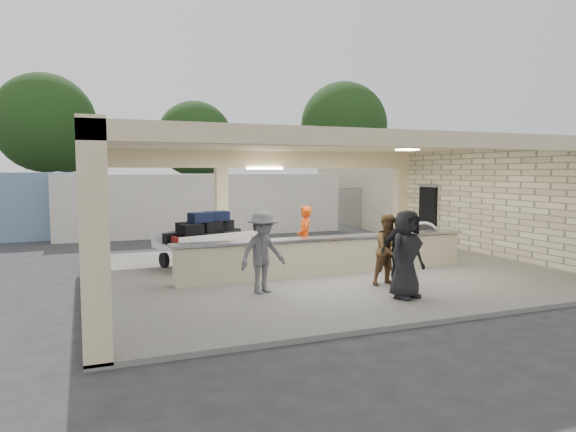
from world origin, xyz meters
name	(u,v)px	position (x,y,z in m)	size (l,w,h in m)	color
ground	(320,274)	(0.00, 0.00, 0.00)	(120.00, 120.00, 0.00)	#27272A
pavilion	(317,222)	(0.21, 0.66, 1.35)	(12.01, 10.00, 3.55)	#64625D
baggage_counter	(328,255)	(0.00, -0.50, 0.59)	(8.20, 0.58, 0.98)	#C1B690
luggage_cart	(206,237)	(-2.73, 1.80, 0.94)	(3.01, 2.38, 1.54)	white
drum_fan	(424,238)	(4.05, 0.88, 0.69)	(1.00, 0.84, 1.10)	white
baggage_handler	(305,238)	(-0.30, 0.34, 0.97)	(0.63, 0.35, 1.74)	#E2470B
passenger_a	(389,249)	(0.75, -2.21, 0.95)	(0.82, 0.36, 1.69)	brown
passenger_b	(399,251)	(0.86, -2.45, 0.95)	(0.99, 0.36, 1.69)	black
passenger_c	(263,252)	(-2.29, -1.88, 1.01)	(1.17, 0.41, 1.82)	#545359
passenger_d	(406,254)	(0.38, -3.43, 1.04)	(0.92, 0.38, 1.88)	black
car_white_a	(369,208)	(9.15, 12.73, 0.72)	(2.40, 5.07, 1.45)	silver
car_white_b	(374,205)	(10.48, 14.45, 0.74)	(1.75, 4.70, 1.48)	silver
car_dark	(295,207)	(5.88, 15.83, 0.64)	(1.35, 3.83, 1.28)	black
container_white	(203,204)	(-0.95, 10.20, 1.33)	(12.30, 2.46, 2.67)	silver
fence	(438,205)	(11.00, 9.00, 1.05)	(12.06, 0.06, 2.03)	gray
tree_left	(51,127)	(-7.68, 24.16, 5.59)	(6.60, 6.30, 9.00)	#382619
tree_mid	(199,142)	(2.32, 26.16, 4.96)	(6.00, 5.60, 8.00)	#382619
tree_right	(346,129)	(14.32, 25.16, 6.21)	(7.20, 7.00, 10.00)	#382619
adjacent_building	(403,194)	(9.50, 10.00, 1.60)	(6.00, 8.00, 3.20)	beige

